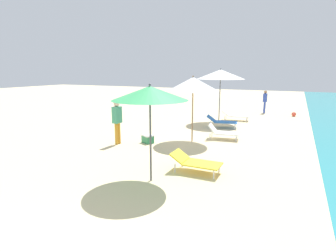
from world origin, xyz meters
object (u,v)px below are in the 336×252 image
person_walking_mid (117,118)px  person_walking_near (265,100)px  lounger_farthest_shoreside (235,115)px  lounger_farthest_inland (221,121)px  cooler_box (148,139)px  umbrella_third (193,84)px  lounger_third_shoreside (223,132)px  umbrella_second (150,93)px  beach_ball (294,114)px  umbrella_farthest (221,74)px  lounger_second_shoreside (195,162)px

person_walking_mid → person_walking_near: bearing=72.3°
lounger_farthest_shoreside → lounger_farthest_inland: 2.35m
cooler_box → umbrella_third: bearing=33.0°
person_walking_near → umbrella_third: bearing=-96.4°
lounger_third_shoreside → lounger_farthest_shoreside: lounger_third_shoreside is taller
lounger_farthest_shoreside → cooler_box: (-2.10, -6.49, -0.14)m
umbrella_second → umbrella_third: 4.27m
lounger_third_shoreside → umbrella_second: bearing=-104.7°
lounger_farthest_shoreside → person_walking_mid: (-3.07, -7.14, 0.74)m
umbrella_third → beach_ball: (3.63, 8.51, -2.17)m
umbrella_third → person_walking_near: bearing=79.0°
person_walking_mid → umbrella_second: bearing=-38.0°
lounger_third_shoreside → umbrella_farthest: size_ratio=0.45×
lounger_third_shoreside → beach_ball: lounger_third_shoreside is taller
umbrella_third → lounger_farthest_shoreside: (0.59, 5.51, -2.01)m
person_walking_mid → lounger_second_shoreside: bearing=-18.5°
umbrella_farthest → cooler_box: size_ratio=5.33×
lounger_farthest_inland → umbrella_farthest: bearing=100.3°
umbrella_farthest → cooler_box: 6.11m
lounger_farthest_shoreside → beach_ball: lounger_farthest_shoreside is taller
lounger_second_shoreside → person_walking_near: size_ratio=0.92×
cooler_box → lounger_farthest_inland: bearing=65.3°
person_walking_near → person_walking_mid: person_walking_mid is taller
lounger_farthest_inland → person_walking_near: size_ratio=1.05×
umbrella_second → lounger_second_shoreside: umbrella_second is taller
lounger_farthest_shoreside → cooler_box: lounger_farthest_shoreside is taller
cooler_box → beach_ball: size_ratio=2.02×
person_walking_mid → cooler_box: bearing=37.6°
umbrella_second → umbrella_farthest: bearing=93.3°
lounger_third_shoreside → person_walking_near: person_walking_near is taller
umbrella_third → person_walking_mid: (-2.48, -1.63, -1.27)m
lounger_third_shoreside → person_walking_near: (0.76, 8.26, 0.60)m
cooler_box → person_walking_near: bearing=72.0°
umbrella_third → beach_ball: size_ratio=9.66×
umbrella_farthest → person_walking_mid: umbrella_farthest is taller
umbrella_third → lounger_farthest_shoreside: 5.89m
umbrella_second → lounger_farthest_inland: (-0.04, 7.41, -1.95)m
umbrella_second → lounger_farthest_shoreside: bearing=89.1°
lounger_second_shoreside → umbrella_farthest: size_ratio=0.48×
umbrella_farthest → person_walking_near: 5.39m
lounger_second_shoreside → lounger_farthest_shoreside: size_ratio=0.92×
lounger_third_shoreside → cooler_box: lounger_third_shoreside is taller
cooler_box → beach_ball: bearing=61.5°
lounger_second_shoreside → person_walking_mid: bearing=157.8°
lounger_third_shoreside → lounger_second_shoreside: bearing=-94.6°
umbrella_farthest → person_walking_near: size_ratio=1.94×
lounger_third_shoreside → umbrella_farthest: umbrella_farthest is taller
lounger_third_shoreside → lounger_farthest_inland: lounger_third_shoreside is taller
lounger_second_shoreside → beach_ball: 11.92m
lounger_farthest_inland → umbrella_third: bearing=-107.1°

